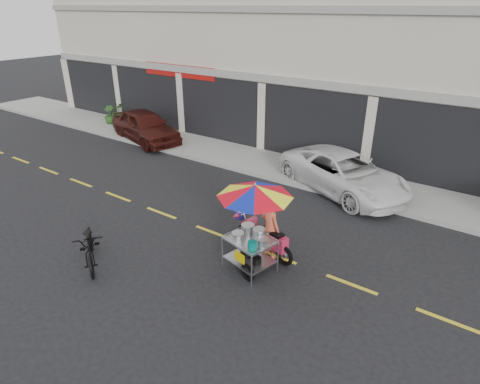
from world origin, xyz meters
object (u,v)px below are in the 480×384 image
Objects in this scene: white_pickup at (344,173)px; food_vendor_rig at (259,212)px; maroon_sedan at (145,126)px; near_bicycle at (90,246)px.

food_vendor_rig is (-0.06, -5.20, 0.76)m from white_pickup.
food_vendor_rig is (9.45, -5.22, 0.70)m from maroon_sedan.
food_vendor_rig is at bearing -103.56° from maroon_sedan.
maroon_sedan reaches higher than white_pickup.
maroon_sedan is 10.82m from food_vendor_rig.
near_bicycle is (-3.41, -7.50, -0.16)m from white_pickup.
near_bicycle is 0.83× the size of food_vendor_rig.
white_pickup is at bearing -74.75° from maroon_sedan.
maroon_sedan is 9.50m from white_pickup.
maroon_sedan is 9.68m from near_bicycle.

